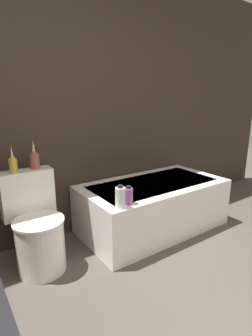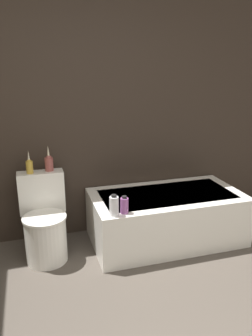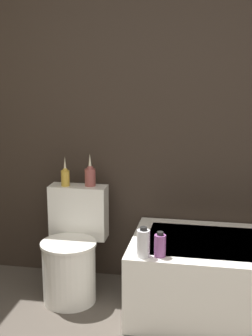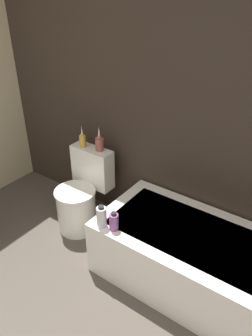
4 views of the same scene
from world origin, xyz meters
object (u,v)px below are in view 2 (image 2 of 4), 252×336
(bathtub, at_px, (166,217))
(vase_gold, at_px, (29,166))
(toilet, at_px, (45,224))
(shampoo_bottle_tall, at_px, (114,206))
(vase_silver, at_px, (49,162))
(shampoo_bottle_short, at_px, (124,205))

(bathtub, xyz_separation_m, vase_gold, (-1.28, 0.20, 0.59))
(bathtub, xyz_separation_m, toilet, (-1.19, 0.03, 0.07))
(bathtub, relative_size, shampoo_bottle_tall, 7.91)
(bathtub, distance_m, vase_gold, 1.42)
(vase_silver, height_order, shampoo_bottle_tall, vase_silver)
(bathtub, bearing_deg, shampoo_bottle_tall, -152.27)
(vase_silver, height_order, shampoo_bottle_short, vase_silver)
(shampoo_bottle_tall, xyz_separation_m, shampoo_bottle_short, (0.10, 0.03, -0.02))
(toilet, height_order, vase_silver, vase_silver)
(toilet, distance_m, shampoo_bottle_tall, 0.72)
(shampoo_bottle_tall, relative_size, shampoo_bottle_short, 1.21)
(toilet, bearing_deg, shampoo_bottle_short, -27.07)
(vase_silver, bearing_deg, bathtub, -11.98)
(toilet, relative_size, shampoo_bottle_tall, 4.09)
(toilet, xyz_separation_m, shampoo_bottle_short, (0.66, -0.34, 0.24))
(toilet, height_order, shampoo_bottle_short, toilet)
(vase_gold, relative_size, shampoo_bottle_short, 1.39)
(vase_silver, distance_m, shampoo_bottle_tall, 0.78)
(bathtub, distance_m, shampoo_bottle_short, 0.69)
(toilet, relative_size, vase_gold, 3.57)
(vase_silver, distance_m, shampoo_bottle_short, 0.84)
(shampoo_bottle_tall, bearing_deg, shampoo_bottle_short, 14.80)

